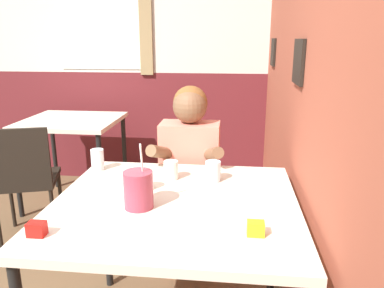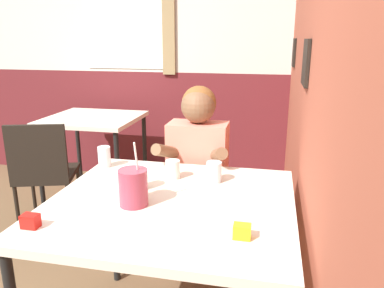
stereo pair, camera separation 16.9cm
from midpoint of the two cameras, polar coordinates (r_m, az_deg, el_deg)
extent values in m
cube|color=#9E4C38|center=(2.33, 19.32, 13.23)|extent=(0.06, 4.55, 2.70)
cube|color=black|center=(3.13, 16.83, 13.20)|extent=(0.02, 0.23, 0.21)
cube|color=black|center=(1.89, 19.50, 11.63)|extent=(0.02, 0.24, 0.21)
cube|color=maroon|center=(3.85, -3.15, 2.71)|extent=(5.47, 0.06, 1.10)
cube|color=white|center=(3.83, -9.09, 17.55)|extent=(0.79, 0.01, 0.84)
cube|color=#937F56|center=(3.68, -2.23, 17.80)|extent=(0.12, 0.02, 0.94)
cube|color=beige|center=(1.60, -0.17, -9.19)|extent=(1.02, 0.95, 0.04)
cylinder|color=black|center=(2.27, -9.68, -12.18)|extent=(0.04, 0.04, 0.73)
cylinder|color=black|center=(2.14, 15.35, -14.45)|extent=(0.04, 0.04, 0.73)
cube|color=beige|center=(3.36, -13.48, 3.76)|extent=(0.78, 0.73, 0.04)
cylinder|color=black|center=(3.36, -20.86, -3.63)|extent=(0.04, 0.04, 0.73)
cylinder|color=black|center=(3.04, -9.67, -4.77)|extent=(0.04, 0.04, 0.73)
cylinder|color=black|center=(3.89, -15.74, -0.58)|extent=(0.04, 0.04, 0.73)
cylinder|color=black|center=(3.62, -5.88, -1.26)|extent=(0.04, 0.04, 0.73)
cube|color=black|center=(2.97, -19.66, -4.33)|extent=(0.50, 0.50, 0.04)
cube|color=black|center=(2.73, -20.99, -1.36)|extent=(0.39, 0.15, 0.40)
cylinder|color=black|center=(3.26, -21.62, -7.10)|extent=(0.03, 0.03, 0.43)
cylinder|color=black|center=(3.18, -15.33, -7.12)|extent=(0.03, 0.03, 0.43)
cylinder|color=black|center=(2.95, -23.52, -9.78)|extent=(0.03, 0.03, 0.43)
cylinder|color=black|center=(2.85, -16.54, -9.92)|extent=(0.03, 0.03, 0.43)
cube|color=#EA7F6B|center=(2.40, 2.94, -13.97)|extent=(0.31, 0.20, 0.46)
cube|color=#EA7F6B|center=(2.20, 3.11, -3.09)|extent=(0.34, 0.20, 0.49)
sphere|color=brown|center=(2.13, 3.36, 6.23)|extent=(0.20, 0.20, 0.20)
sphere|color=brown|center=(2.11, 3.25, 5.73)|extent=(0.19, 0.19, 0.19)
cylinder|color=brown|center=(2.06, -1.21, -1.22)|extent=(0.14, 0.27, 0.15)
cylinder|color=brown|center=(2.02, 6.34, -1.69)|extent=(0.14, 0.27, 0.15)
cylinder|color=#99384C|center=(1.53, -5.81, -6.67)|extent=(0.12, 0.12, 0.15)
cylinder|color=white|center=(1.48, -5.29, -2.23)|extent=(0.01, 0.04, 0.14)
cylinder|color=silver|center=(2.01, -10.90, -1.96)|extent=(0.07, 0.07, 0.11)
cylinder|color=silver|center=(1.82, -0.29, -3.93)|extent=(0.07, 0.07, 0.09)
cylinder|color=silver|center=(1.69, -5.28, -5.26)|extent=(0.08, 0.08, 0.10)
cylinder|color=silver|center=(1.78, 6.10, -4.31)|extent=(0.07, 0.07, 0.10)
cube|color=#B7140F|center=(1.46, -20.37, -11.04)|extent=(0.06, 0.04, 0.05)
cube|color=yellow|center=(1.33, 11.37, -13.01)|extent=(0.06, 0.04, 0.05)
camera|label=1|loc=(0.08, -87.14, 0.81)|focal=35.00mm
camera|label=2|loc=(0.08, 92.86, -0.81)|focal=35.00mm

